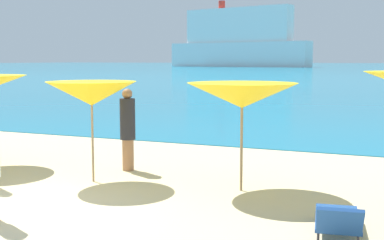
{
  "coord_description": "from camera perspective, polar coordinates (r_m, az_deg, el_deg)",
  "views": [
    {
      "loc": [
        5.86,
        -6.76,
        2.48
      ],
      "look_at": [
        1.61,
        3.37,
        1.2
      ],
      "focal_mm": 48.23,
      "sensor_mm": 36.0,
      "label": 1
    }
  ],
  "objects": [
    {
      "name": "beachgoer_4",
      "position": [
        11.63,
        -7.13,
        -0.8
      ],
      "size": [
        0.34,
        0.34,
        1.85
      ],
      "rotation": [
        0.0,
        0.0,
        6.26
      ],
      "color": "#A3704C",
      "rests_on": "ground_plane"
    },
    {
      "name": "umbrella_3",
      "position": [
        9.69,
        5.56,
        2.71
      ],
      "size": [
        2.09,
        2.09,
        2.06
      ],
      "color": "#9E7F59",
      "rests_on": "ground_plane"
    },
    {
      "name": "ground_plane",
      "position": [
        17.95,
        3.45,
        -1.79
      ],
      "size": [
        50.0,
        100.0,
        0.3
      ],
      "primitive_type": "cube",
      "color": "beige"
    },
    {
      "name": "cruise_ship",
      "position": [
        194.71,
        5.06,
        8.7
      ],
      "size": [
        56.47,
        18.75,
        24.64
      ],
      "rotation": [
        0.0,
        0.0,
        -0.21
      ],
      "color": "white",
      "rests_on": "ocean_water"
    },
    {
      "name": "umbrella_2",
      "position": [
        10.59,
        -11.05,
        2.88
      ],
      "size": [
        1.95,
        1.95,
        2.05
      ],
      "color": "#9E7F59",
      "rests_on": "ground_plane"
    },
    {
      "name": "lounge_chair_2",
      "position": [
        7.52,
        15.83,
        -10.55
      ],
      "size": [
        0.84,
        1.77,
        0.67
      ],
      "rotation": [
        0.0,
        0.0,
        3.29
      ],
      "color": "#1E478C",
      "rests_on": "ground_plane"
    }
  ]
}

